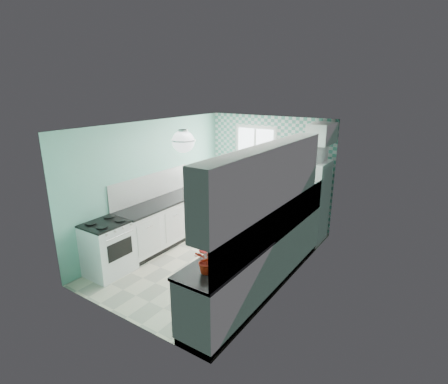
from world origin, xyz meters
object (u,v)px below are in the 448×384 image
Objects in this scene: ceiling_light at (183,141)px; stove at (108,247)px; fridge at (307,201)px; potted_plant at (207,261)px; fruit_bowl at (222,260)px; sink at (285,217)px; microwave at (311,153)px.

ceiling_light is 2.29m from stove.
potted_plant is (0.09, -3.62, 0.26)m from fridge.
stove is 2.78× the size of potted_plant.
fridge is 6.28× the size of fruit_bowl.
stove is 1.66× the size of sink.
sink reaches higher than stove.
fruit_bowl is at bearing -85.86° from fridge.
sink is 1.61m from microwave.
fruit_bowl is at bearing -93.75° from sink.
sink is at bearing 94.37° from microwave.
ceiling_light is 2.85m from microwave.
stove is 2.51m from potted_plant.
microwave reaches higher than fruit_bowl.
stove is 3.11m from sink.
ceiling_light is 2.00m from potted_plant.
ceiling_light is at bearing 139.18° from potted_plant.
ceiling_light reaches higher than fridge.
fruit_bowl is at bearing 90.00° from potted_plant.
fridge is (1.11, 2.58, -1.47)m from ceiling_light.
sink is 2.05× the size of fruit_bowl.
sink is 2.31m from potted_plant.
fruit_bowl is (-0.00, -1.99, 0.04)m from sink.
fruit_bowl is 3.42m from microwave.
fridge is 3.31m from fruit_bowl.
fruit_bowl is (0.09, -3.30, 0.12)m from fridge.
sink is 0.95× the size of microwave.
fruit_bowl is 0.46× the size of microwave.
microwave is (2.31, 3.24, 1.38)m from stove.
potted_plant is (2.40, -0.38, 0.62)m from stove.
fridge is at bearing 90.43° from sink.
fridge is 3.06× the size of sink.
ceiling_light is 0.38× the size of stove.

